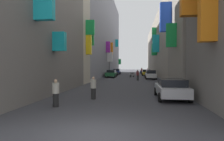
{
  "coord_description": "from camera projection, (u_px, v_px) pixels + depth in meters",
  "views": [
    {
      "loc": [
        1.28,
        -5.92,
        2.3
      ],
      "look_at": [
        -3.6,
        31.14,
        1.28
      ],
      "focal_mm": 30.27,
      "sensor_mm": 36.0,
      "label": 1
    }
  ],
  "objects": [
    {
      "name": "traffic_light_near_corner",
      "position": [
        109.0,
        63.0,
        40.4
      ],
      "size": [
        0.26,
        0.34,
        4.21
      ],
      "color": "#2D2D2D",
      "rests_on": "ground"
    },
    {
      "name": "scooter_silver",
      "position": [
        132.0,
        75.0,
        36.88
      ],
      "size": [
        0.86,
        1.84,
        1.13
      ],
      "color": "#ADADB2",
      "rests_on": "ground"
    },
    {
      "name": "building_right_mid_b",
      "position": [
        205.0,
        7.0,
        18.6
      ],
      "size": [
        7.21,
        7.29,
        16.07
      ],
      "color": "gray",
      "rests_on": "ground"
    },
    {
      "name": "ground_plane",
      "position": [
        130.0,
        77.0,
        35.83
      ],
      "size": [
        140.0,
        140.0,
        0.0
      ],
      "primitive_type": "plane",
      "color": "#38383D"
    },
    {
      "name": "parked_car_yellow",
      "position": [
        146.0,
        72.0,
        42.52
      ],
      "size": [
        1.95,
        4.15,
        1.37
      ],
      "color": "gold",
      "rests_on": "ground"
    },
    {
      "name": "parked_car_white",
      "position": [
        151.0,
        74.0,
        31.82
      ],
      "size": [
        1.84,
        4.09,
        1.51
      ],
      "color": "white",
      "rests_on": "ground"
    },
    {
      "name": "parked_car_blue",
      "position": [
        117.0,
        71.0,
        48.6
      ],
      "size": [
        1.88,
        4.44,
        1.41
      ],
      "color": "navy",
      "rests_on": "ground"
    },
    {
      "name": "pedestrian_mid_street",
      "position": [
        138.0,
        75.0,
        28.74
      ],
      "size": [
        0.46,
        0.46,
        1.63
      ],
      "color": "#353535",
      "rests_on": "ground"
    },
    {
      "name": "building_right_mid_c",
      "position": [
        166.0,
        49.0,
        43.3
      ],
      "size": [
        7.12,
        42.47,
        12.17
      ],
      "color": "#9E9384",
      "rests_on": "ground"
    },
    {
      "name": "scooter_black",
      "position": [
        117.0,
        74.0,
        41.81
      ],
      "size": [
        0.71,
        1.73,
        1.13
      ],
      "color": "black",
      "rests_on": "ground"
    },
    {
      "name": "parked_car_green",
      "position": [
        111.0,
        73.0,
        36.59
      ],
      "size": [
        1.9,
        4.33,
        1.41
      ],
      "color": "#236638",
      "rests_on": "ground"
    },
    {
      "name": "building_left_mid_a",
      "position": [
        64.0,
        25.0,
        24.21
      ],
      "size": [
        7.09,
        3.32,
        15.12
      ],
      "color": "#BCB29E",
      "rests_on": "ground"
    },
    {
      "name": "pedestrian_near_right",
      "position": [
        148.0,
        73.0,
        35.92
      ],
      "size": [
        0.5,
        0.5,
        1.76
      ],
      "color": "black",
      "rests_on": "ground"
    },
    {
      "name": "building_left_mid_b",
      "position": [
        99.0,
        34.0,
        46.07
      ],
      "size": [
        7.14,
        40.91,
        20.05
      ],
      "color": "gray",
      "rests_on": "ground"
    },
    {
      "name": "parked_car_silver",
      "position": [
        171.0,
        88.0,
        12.95
      ],
      "size": [
        2.01,
        4.1,
        1.39
      ],
      "color": "#B7B7BC",
      "rests_on": "ground"
    },
    {
      "name": "pedestrian_near_left",
      "position": [
        142.0,
        71.0,
        46.7
      ],
      "size": [
        0.42,
        0.42,
        1.76
      ],
      "color": "#363636",
      "rests_on": "ground"
    },
    {
      "name": "pedestrian_crossing",
      "position": [
        56.0,
        93.0,
        10.46
      ],
      "size": [
        0.49,
        0.49,
        1.53
      ],
      "color": "black",
      "rests_on": "ground"
    },
    {
      "name": "scooter_blue",
      "position": [
        141.0,
        72.0,
        53.56
      ],
      "size": [
        0.62,
        1.83,
        1.13
      ],
      "color": "#2D4CAD",
      "rests_on": "ground"
    },
    {
      "name": "pedestrian_far_away",
      "position": [
        93.0,
        88.0,
        12.85
      ],
      "size": [
        0.53,
        0.53,
        1.54
      ],
      "color": "#242424",
      "rests_on": "ground"
    }
  ]
}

